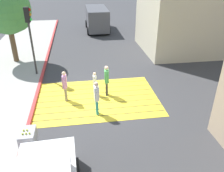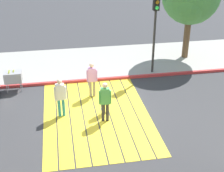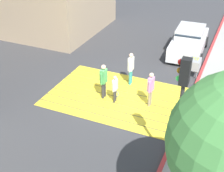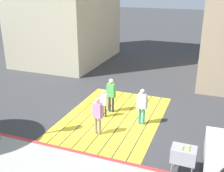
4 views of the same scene
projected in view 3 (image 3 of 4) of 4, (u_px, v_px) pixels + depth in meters
name	position (u px, v px, depth m)	size (l,w,h in m)	color
ground_plane	(117.00, 97.00, 15.06)	(120.00, 120.00, 0.00)	#38383A
crosswalk_stripes	(117.00, 97.00, 15.06)	(6.40, 4.35, 0.01)	yellow
curb_painted	(185.00, 112.00, 13.90)	(0.16, 40.00, 0.13)	#BC3333
car_parked_near_curb	(189.00, 42.00, 19.01)	(2.13, 4.37, 1.57)	white
traffic_light_corner	(181.00, 95.00, 9.52)	(0.39, 0.28, 4.24)	#2D2D2D
tennis_ball_cart	(195.00, 64.00, 16.51)	(0.56, 0.80, 1.02)	#99999E
pedestrian_adult_lead	(131.00, 66.00, 15.63)	(0.23, 0.50, 1.70)	teal
pedestrian_adult_trailing	(104.00, 79.00, 14.51)	(0.25, 0.50, 1.72)	#333338
pedestrian_adult_side	(151.00, 87.00, 13.97)	(0.23, 0.49, 1.66)	gray
pedestrian_child_with_racket	(115.00, 87.00, 14.33)	(0.28, 0.41, 1.35)	#333338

